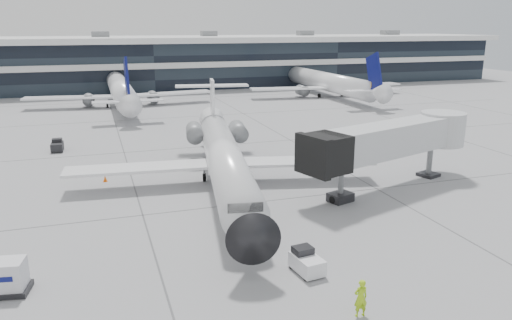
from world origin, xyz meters
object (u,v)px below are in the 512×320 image
object	(u,v)px
regional_jet	(224,155)
ramp_worker	(361,298)
jet_bridge	(397,138)
baggage_tug	(306,262)
cargo_uld	(6,277)

from	to	relation	value
regional_jet	ramp_worker	size ratio (longest dim) A/B	17.36
regional_jet	jet_bridge	distance (m)	15.11
regional_jet	ramp_worker	bearing A→B (deg)	-77.88
ramp_worker	baggage_tug	distance (m)	5.04
ramp_worker	jet_bridge	bearing A→B (deg)	-126.18
jet_bridge	ramp_worker	xyz separation A→B (m)	(-13.13, -17.15, -3.33)
ramp_worker	baggage_tug	size ratio (longest dim) A/B	0.84
regional_jet	jet_bridge	world-z (taller)	regional_jet
regional_jet	cargo_uld	bearing A→B (deg)	-127.77
ramp_worker	cargo_uld	world-z (taller)	ramp_worker
regional_jet	jet_bridge	size ratio (longest dim) A/B	1.89
regional_jet	cargo_uld	size ratio (longest dim) A/B	13.78
jet_bridge	baggage_tug	bearing A→B (deg)	-156.74
ramp_worker	cargo_uld	distance (m)	18.41
regional_jet	cargo_uld	xyz separation A→B (m)	(-15.68, -14.46, -1.78)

